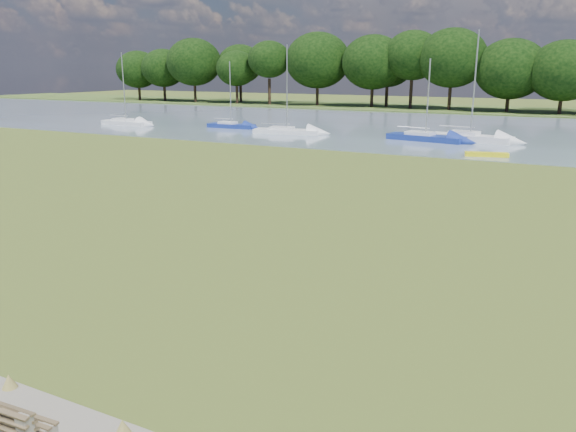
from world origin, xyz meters
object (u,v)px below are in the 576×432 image
at_px(sailboat_0, 231,124).
at_px(sailboat_7, 286,130).
at_px(sailboat_9, 126,121).
at_px(sailboat_1, 425,136).
at_px(sailboat_5, 469,135).
at_px(kayak, 487,154).

relative_size(sailboat_0, sailboat_7, 0.82).
relative_size(sailboat_7, sailboat_9, 1.06).
height_order(sailboat_0, sailboat_1, sailboat_1).
bearing_deg(sailboat_0, sailboat_5, -0.63).
height_order(kayak, sailboat_5, sailboat_5).
height_order(sailboat_1, sailboat_5, sailboat_5).
distance_m(sailboat_1, sailboat_5, 3.90).
height_order(sailboat_5, sailboat_7, sailboat_5).
xyz_separation_m(sailboat_0, sailboat_7, (7.82, -2.10, -0.00)).
relative_size(sailboat_1, sailboat_9, 0.89).
distance_m(kayak, sailboat_5, 9.07).
bearing_deg(sailboat_1, sailboat_5, 33.60).
distance_m(sailboat_0, sailboat_1, 21.38).
xyz_separation_m(sailboat_1, sailboat_7, (-13.51, -0.67, -0.05)).
bearing_deg(sailboat_7, sailboat_0, 154.32).
relative_size(kayak, sailboat_7, 0.36).
height_order(kayak, sailboat_1, sailboat_1).
relative_size(sailboat_5, sailboat_7, 1.12).
xyz_separation_m(kayak, sailboat_7, (-19.80, 6.44, 0.25)).
relative_size(sailboat_5, sailboat_9, 1.19).
bearing_deg(sailboat_7, sailboat_1, -7.77).
xyz_separation_m(sailboat_1, sailboat_9, (-33.76, -1.16, -0.02)).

